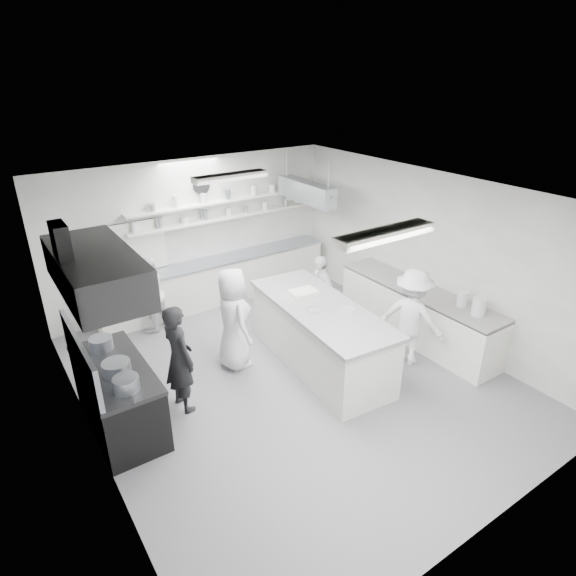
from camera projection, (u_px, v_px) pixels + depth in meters
floor at (291, 378)px, 7.87m from camera, size 6.00×7.00×0.02m
ceiling at (292, 194)px, 6.60m from camera, size 6.00×7.00×0.02m
wall_back at (195, 233)px, 9.87m from camera, size 6.00×0.04×3.00m
wall_front at (499, 426)px, 4.60m from camera, size 6.00×0.04×3.00m
wall_left at (82, 355)px, 5.71m from camera, size 0.04×7.00×3.00m
wall_right at (428, 254)px, 8.76m from camera, size 0.04×7.00×3.00m
stove at (119, 398)px, 6.66m from camera, size 0.80×1.80×0.90m
exhaust_hood at (96, 271)px, 5.86m from camera, size 0.85×2.00×0.50m
back_counter at (218, 281)px, 10.23m from camera, size 5.00×0.60×0.92m
shelf_lower at (228, 217)px, 10.02m from camera, size 4.20×0.26×0.04m
shelf_upper at (227, 200)px, 9.87m from camera, size 4.20×0.26×0.04m
pass_through_window at (132, 248)px, 9.21m from camera, size 1.30×0.04×1.00m
wall_clock at (201, 186)px, 9.54m from camera, size 0.32×0.05×0.32m
right_counter at (417, 314)px, 8.86m from camera, size 0.74×3.30×0.94m
pot_rack at (306, 192)px, 9.72m from camera, size 0.30×1.60×0.40m
light_fixture_front at (385, 234)px, 5.28m from camera, size 1.30×0.25×0.10m
light_fixture_rear at (230, 177)px, 7.99m from camera, size 1.30×0.25×0.10m
prep_island at (320, 337)px, 8.01m from camera, size 1.28×2.91×1.05m
stove_pot at (117, 370)px, 6.27m from camera, size 0.36×0.36×0.23m
cook_stove at (179, 359)px, 6.86m from camera, size 0.47×0.65×1.66m
cook_back at (149, 295)px, 8.99m from camera, size 0.90×0.84×1.48m
cook_island_left at (233, 319)px, 7.87m from camera, size 0.60×0.88×1.73m
cook_island_right at (320, 293)px, 9.06m from camera, size 0.44×0.89×1.47m
cook_right at (412, 317)px, 7.96m from camera, size 0.99×1.25×1.69m
bowl_island_a at (314, 311)px, 7.66m from camera, size 0.30×0.30×0.06m
bowl_island_b at (348, 311)px, 7.65m from camera, size 0.27×0.27×0.06m
bowl_right at (404, 286)px, 8.79m from camera, size 0.25×0.25×0.06m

